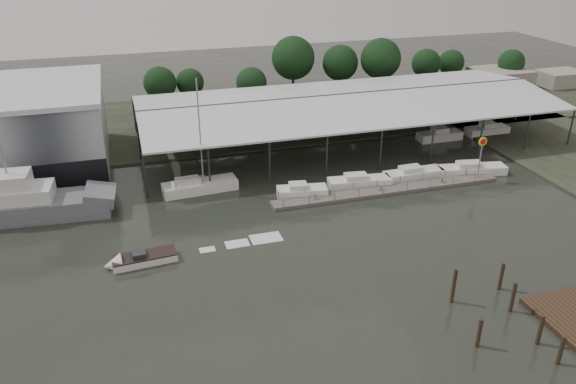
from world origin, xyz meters
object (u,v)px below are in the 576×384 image
object	(u,v)px
grey_trawler	(26,204)
speedboat_underway	(138,260)
white_sailboat	(199,186)
shell_fuel_sign	(481,150)

from	to	relation	value
grey_trawler	speedboat_underway	xyz separation A→B (m)	(10.74, -12.73, -1.19)
white_sailboat	speedboat_underway	distance (m)	15.94
grey_trawler	speedboat_underway	bearing A→B (deg)	-45.55
white_sailboat	speedboat_underway	world-z (taller)	white_sailboat
shell_fuel_sign	speedboat_underway	distance (m)	41.57
grey_trawler	white_sailboat	size ratio (longest dim) A/B	1.35
shell_fuel_sign	grey_trawler	xyz separation A→B (m)	(-51.51, 5.39, -2.35)
speedboat_underway	shell_fuel_sign	bearing A→B (deg)	-174.72
white_sailboat	speedboat_underway	bearing A→B (deg)	-123.28
grey_trawler	speedboat_underway	size ratio (longest dim) A/B	1.05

